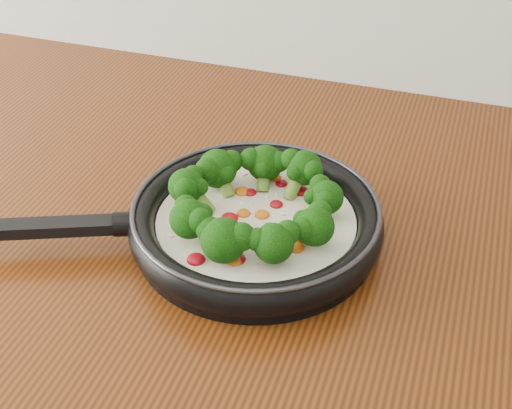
% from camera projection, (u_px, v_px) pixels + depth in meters
% --- Properties ---
extents(skillet, '(0.48, 0.38, 0.08)m').
position_uv_depth(skillet, '(253.00, 219.00, 0.79)').
color(skillet, black).
rests_on(skillet, counter).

